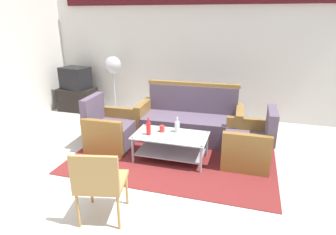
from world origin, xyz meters
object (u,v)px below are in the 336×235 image
object	(u,v)px
couch	(190,122)
wicker_chair	(99,180)
television	(76,78)
armchair_right	(249,145)
bottle_clear	(177,126)
tv_stand	(78,99)
pedestal_fan	(113,68)
armchair_left	(110,131)
coffee_table	(171,143)
cup	(162,129)
bottle_red	(148,128)

from	to	relation	value
couch	wicker_chair	xyz separation A→B (m)	(-0.43, -2.41, 0.18)
couch	television	distance (m)	3.01
armchair_right	bottle_clear	distance (m)	1.10
couch	armchair_right	distance (m)	1.22
tv_stand	wicker_chair	size ratio (longest dim) A/B	0.95
armchair_right	pedestal_fan	bearing A→B (deg)	61.18
armchair_left	armchair_right	distance (m)	2.24
coffee_table	television	size ratio (longest dim) A/B	1.64
cup	pedestal_fan	distance (m)	2.45
bottle_red	wicker_chair	distance (m)	1.46
coffee_table	bottle_clear	xyz separation A→B (m)	(0.06, 0.14, 0.23)
bottle_red	tv_stand	world-z (taller)	bottle_red
coffee_table	wicker_chair	distance (m)	1.59
pedestal_fan	cup	bearing A→B (deg)	-46.33
coffee_table	bottle_red	distance (m)	0.41
bottle_clear	tv_stand	world-z (taller)	bottle_clear
bottle_red	pedestal_fan	distance (m)	2.46
coffee_table	television	bearing A→B (deg)	147.23
coffee_table	bottle_red	xyz separation A→B (m)	(-0.32, -0.08, 0.24)
bottle_clear	television	distance (m)	3.25
bottle_clear	pedestal_fan	bearing A→B (deg)	138.27
television	bottle_red	bearing A→B (deg)	153.06
armchair_left	coffee_table	size ratio (longest dim) A/B	0.77
cup	armchair_right	bearing A→B (deg)	6.43
pedestal_fan	coffee_table	bearing A→B (deg)	-44.99
coffee_table	tv_stand	bearing A→B (deg)	147.27
bottle_clear	pedestal_fan	size ratio (longest dim) A/B	0.19
coffee_table	television	distance (m)	3.30
bottle_red	television	bearing A→B (deg)	142.66
armchair_left	bottle_clear	distance (m)	1.18
armchair_left	tv_stand	distance (m)	2.29
coffee_table	wicker_chair	size ratio (longest dim) A/B	1.31
coffee_table	armchair_right	bearing A→B (deg)	11.37
coffee_table	television	xyz separation A→B (m)	(-2.74, 1.76, 0.49)
cup	television	bearing A→B (deg)	146.89
armchair_right	cup	bearing A→B (deg)	95.87
armchair_right	television	world-z (taller)	television
armchair_right	wicker_chair	world-z (taller)	armchair_right
bottle_red	pedestal_fan	xyz separation A→B (m)	(-1.49, 1.89, 0.50)
television	pedestal_fan	xyz separation A→B (m)	(0.93, 0.05, 0.25)
armchair_left	bottle_red	world-z (taller)	armchair_left
cup	couch	bearing A→B (deg)	71.52
couch	tv_stand	size ratio (longest dim) A/B	2.28
bottle_clear	television	world-z (taller)	television
armchair_left	wicker_chair	bearing A→B (deg)	22.52
couch	coffee_table	world-z (taller)	couch
armchair_right	bottle_clear	size ratio (longest dim) A/B	3.58
armchair_right	wicker_chair	bearing A→B (deg)	139.95
television	pedestal_fan	world-z (taller)	pedestal_fan
coffee_table	armchair_left	bearing A→B (deg)	171.59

